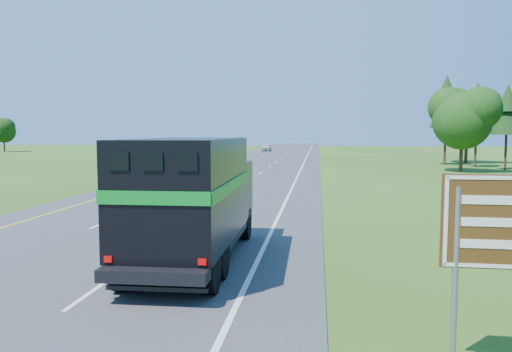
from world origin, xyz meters
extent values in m
cube|color=#38383A|center=(0.00, 50.00, 0.02)|extent=(15.00, 260.00, 0.04)
cube|color=yellow|center=(-5.50, 50.00, 0.04)|extent=(0.15, 260.00, 0.01)
cube|color=white|center=(5.50, 50.00, 0.04)|extent=(0.15, 260.00, 0.01)
cylinder|color=black|center=(2.47, 17.32, 0.61)|extent=(0.38, 1.15, 1.15)
cylinder|color=black|center=(4.66, 17.35, 0.61)|extent=(0.38, 1.15, 1.15)
cylinder|color=black|center=(2.53, 12.32, 0.61)|extent=(0.38, 1.15, 1.15)
cylinder|color=black|center=(4.72, 12.34, 0.61)|extent=(0.38, 1.15, 1.15)
cylinder|color=black|center=(2.54, 11.07, 0.61)|extent=(0.38, 1.15, 1.15)
cylinder|color=black|center=(4.73, 11.09, 0.61)|extent=(0.38, 1.15, 1.15)
cube|color=black|center=(3.60, 14.00, 0.74)|extent=(2.60, 8.37, 0.29)
cube|color=black|center=(3.56, 17.23, 1.88)|extent=(2.58, 1.91, 1.98)
cube|color=black|center=(3.55, 18.19, 2.40)|extent=(2.29, 0.09, 0.63)
cube|color=black|center=(3.61, 13.27, 2.32)|extent=(2.68, 6.08, 2.87)
cube|color=#07811F|center=(3.65, 10.23, 2.46)|extent=(2.61, 0.07, 0.31)
cube|color=#07811F|center=(2.29, 13.25, 2.46)|extent=(0.12, 6.05, 0.31)
cube|color=#07811F|center=(4.94, 13.29, 2.46)|extent=(0.12, 6.05, 0.31)
cube|color=black|center=(2.87, 10.22, 3.28)|extent=(0.47, 0.05, 0.42)
cube|color=black|center=(3.65, 10.23, 3.28)|extent=(0.47, 0.05, 0.42)
cube|color=black|center=(4.43, 10.23, 3.28)|extent=(0.47, 0.05, 0.42)
cube|color=black|center=(3.65, 10.35, 0.35)|extent=(2.40, 0.15, 0.10)
cube|color=#B20505|center=(2.56, 10.21, 1.04)|extent=(0.19, 0.04, 0.15)
cube|color=#B20505|center=(4.75, 10.24, 1.04)|extent=(0.19, 0.04, 0.15)
imported|color=silver|center=(-4.13, 35.64, 0.81)|extent=(2.67, 5.61, 1.54)
imported|color=silver|center=(-3.48, 103.87, 0.81)|extent=(1.87, 4.53, 1.54)
cylinder|color=gray|center=(9.54, 7.86, 1.53)|extent=(0.10, 0.10, 3.06)
cube|color=#4F2C11|center=(10.35, 7.84, 2.50)|extent=(2.14, 0.11, 1.53)
cube|color=white|center=(10.35, 7.81, 2.50)|extent=(2.04, 0.06, 1.47)
camera|label=1|loc=(7.29, -0.44, 3.92)|focal=35.00mm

